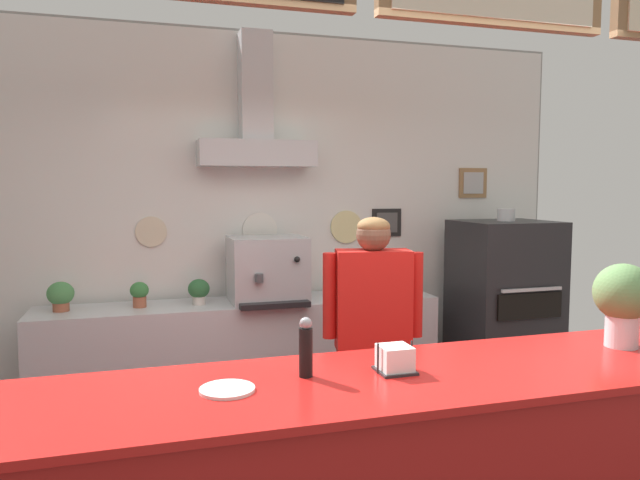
# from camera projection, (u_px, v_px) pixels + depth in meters

# --- Properties ---
(back_wall_assembly) EXTENTS (5.34, 2.62, 3.02)m
(back_wall_assembly) POSITION_uv_depth(u_px,v_px,m) (258.00, 209.00, 4.68)
(back_wall_assembly) COLOR gray
(back_wall_assembly) RESTS_ON ground_plane
(back_prep_counter) EXTENTS (2.99, 0.53, 0.92)m
(back_prep_counter) POSITION_uv_depth(u_px,v_px,m) (244.00, 362.00, 4.49)
(back_prep_counter) COLOR silver
(back_prep_counter) RESTS_ON ground_plane
(pizza_oven) EXTENTS (0.75, 0.70, 1.61)m
(pizza_oven) POSITION_uv_depth(u_px,v_px,m) (503.00, 312.00, 4.86)
(pizza_oven) COLOR #232326
(pizza_oven) RESTS_ON ground_plane
(shop_worker) EXTENTS (0.58, 0.31, 1.61)m
(shop_worker) POSITION_uv_depth(u_px,v_px,m) (373.00, 342.00, 3.51)
(shop_worker) COLOR #232328
(shop_worker) RESTS_ON ground_plane
(espresso_machine) EXTENTS (0.56, 0.56, 0.49)m
(espresso_machine) POSITION_uv_depth(u_px,v_px,m) (267.00, 270.00, 4.46)
(espresso_machine) COLOR #B7BABF
(espresso_machine) RESTS_ON back_prep_counter
(potted_thyme) EXTENTS (0.17, 0.17, 0.23)m
(potted_thyme) POSITION_uv_depth(u_px,v_px,m) (385.00, 278.00, 4.77)
(potted_thyme) COLOR #9E563D
(potted_thyme) RESTS_ON back_prep_counter
(potted_rosemary) EXTENTS (0.18, 0.18, 0.21)m
(potted_rosemary) POSITION_uv_depth(u_px,v_px,m) (61.00, 295.00, 4.10)
(potted_rosemary) COLOR #9E563D
(potted_rosemary) RESTS_ON back_prep_counter
(potted_oregano) EXTENTS (0.13, 0.13, 0.18)m
(potted_oregano) POSITION_uv_depth(u_px,v_px,m) (139.00, 293.00, 4.24)
(potted_oregano) COLOR #9E563D
(potted_oregano) RESTS_ON back_prep_counter
(potted_sage) EXTENTS (0.16, 0.16, 0.19)m
(potted_sage) POSITION_uv_depth(u_px,v_px,m) (199.00, 290.00, 4.34)
(potted_sage) COLOR beige
(potted_sage) RESTS_ON back_prep_counter
(pepper_grinder) EXTENTS (0.05, 0.05, 0.23)m
(pepper_grinder) POSITION_uv_depth(u_px,v_px,m) (306.00, 348.00, 2.22)
(pepper_grinder) COLOR black
(pepper_grinder) RESTS_ON service_counter
(napkin_holder) EXTENTS (0.15, 0.14, 0.12)m
(napkin_holder) POSITION_uv_depth(u_px,v_px,m) (395.00, 360.00, 2.29)
(napkin_holder) COLOR #262628
(napkin_holder) RESTS_ON service_counter
(basil_vase) EXTENTS (0.26, 0.26, 0.38)m
(basil_vase) POSITION_uv_depth(u_px,v_px,m) (623.00, 300.00, 2.63)
(basil_vase) COLOR silver
(basil_vase) RESTS_ON service_counter
(condiment_plate) EXTENTS (0.20, 0.20, 0.01)m
(condiment_plate) POSITION_uv_depth(u_px,v_px,m) (227.00, 389.00, 2.07)
(condiment_plate) COLOR white
(condiment_plate) RESTS_ON service_counter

